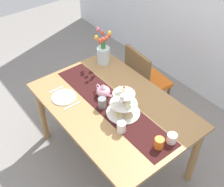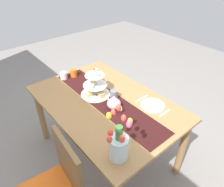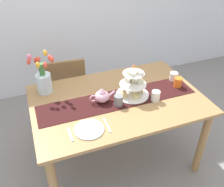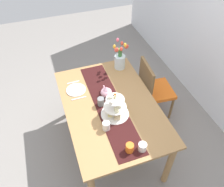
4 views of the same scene
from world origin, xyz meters
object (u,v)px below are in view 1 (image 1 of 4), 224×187
at_px(dinner_plate_left, 64,97).
at_px(knife_left, 72,106).
at_px(mug_grey, 102,103).
at_px(mug_orange, 159,143).
at_px(dining_table, 113,112).
at_px(cream_jug, 172,138).
at_px(teapot, 103,91).
at_px(mug_white_text, 121,127).
at_px(tiered_cake_stand, 124,105).
at_px(chair_left, 144,79).
at_px(tulip_vase, 103,52).
at_px(fork_left, 56,90).

height_order(dinner_plate_left, knife_left, dinner_plate_left).
bearing_deg(mug_grey, mug_orange, 6.68).
distance_m(dining_table, cream_jug, 0.66).
distance_m(teapot, dinner_plate_left, 0.37).
bearing_deg(mug_white_text, tiered_cake_stand, 135.77).
distance_m(tiered_cake_stand, mug_orange, 0.47).
distance_m(chair_left, cream_jug, 1.20).
relative_size(cream_jug, mug_white_text, 0.89).
relative_size(mug_grey, mug_orange, 1.00).
relative_size(tulip_vase, fork_left, 2.65).
distance_m(cream_jug, dinner_plate_left, 1.07).
xyz_separation_m(dining_table, tiered_cake_stand, (0.15, 0.00, 0.20)).
xyz_separation_m(dining_table, knife_left, (-0.21, -0.31, 0.11)).
distance_m(dining_table, mug_orange, 0.63).
distance_m(cream_jug, mug_white_text, 0.41).
distance_m(chair_left, tulip_vase, 0.62).
distance_m(mug_white_text, mug_orange, 0.33).
relative_size(tulip_vase, knife_left, 2.34).
distance_m(tiered_cake_stand, mug_white_text, 0.22).
distance_m(chair_left, knife_left, 1.08).
bearing_deg(mug_white_text, knife_left, -162.51).
height_order(dining_table, mug_white_text, mug_white_text).
bearing_deg(cream_jug, tiered_cake_stand, -169.41).
distance_m(fork_left, mug_white_text, 0.81).
height_order(tiered_cake_stand, fork_left, tiered_cake_stand).
xyz_separation_m(tulip_vase, fork_left, (0.09, -0.64, -0.13)).
height_order(dinner_plate_left, mug_grey, mug_grey).
bearing_deg(chair_left, dinner_plate_left, -90.88).
xyz_separation_m(tiered_cake_stand, knife_left, (-0.35, -0.31, -0.09)).
xyz_separation_m(dinner_plate_left, mug_orange, (0.96, 0.28, 0.04)).
bearing_deg(mug_orange, knife_left, -160.85).
bearing_deg(teapot, mug_white_text, -18.35).
height_order(dining_table, cream_jug, cream_jug).
relative_size(fork_left, mug_grey, 1.58).
distance_m(cream_jug, mug_orange, 0.12).
height_order(dining_table, chair_left, chair_left).
relative_size(tulip_vase, mug_orange, 4.18).
height_order(chair_left, fork_left, chair_left).
xyz_separation_m(tulip_vase, mug_orange, (1.20, -0.36, -0.09)).
relative_size(chair_left, fork_left, 6.07).
bearing_deg(dining_table, fork_left, -148.21).
height_order(fork_left, mug_orange, mug_orange).
xyz_separation_m(knife_left, mug_grey, (0.18, 0.21, 0.05)).
distance_m(dinner_plate_left, mug_orange, 1.00).
xyz_separation_m(teapot, dinner_plate_left, (-0.21, -0.31, -0.05)).
bearing_deg(teapot, chair_left, 104.67).
distance_m(dining_table, chair_left, 0.82).
xyz_separation_m(chair_left, mug_grey, (0.31, -0.83, 0.32)).
height_order(dining_table, mug_grey, mug_grey).
distance_m(teapot, knife_left, 0.32).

